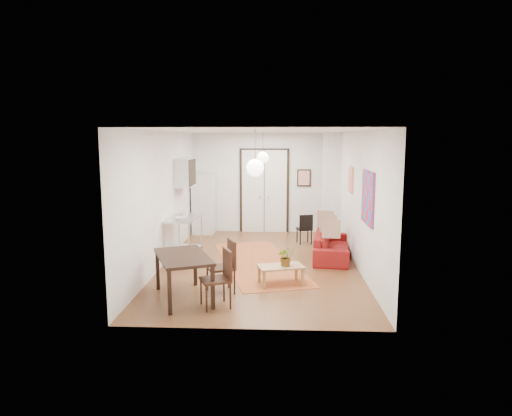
{
  "coord_description": "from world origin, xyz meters",
  "views": [
    {
      "loc": [
        0.38,
        -9.78,
        2.76
      ],
      "look_at": [
        -0.08,
        -0.04,
        1.25
      ],
      "focal_mm": 32.0,
      "sensor_mm": 36.0,
      "label": 1
    }
  ],
  "objects_px": {
    "black_side_chair": "(304,226)",
    "coffee_table": "(281,268)",
    "sofa": "(332,246)",
    "dining_chair_near": "(221,261)",
    "dining_chair_far": "(216,273)",
    "kitchen_counter": "(184,232)",
    "fridge": "(204,204)",
    "dining_table": "(183,260)"
  },
  "relations": [
    {
      "from": "dining_table",
      "to": "black_side_chair",
      "type": "height_order",
      "value": "black_side_chair"
    },
    {
      "from": "black_side_chair",
      "to": "coffee_table",
      "type": "bearing_deg",
      "value": 65.88
    },
    {
      "from": "dining_chair_near",
      "to": "dining_chair_far",
      "type": "distance_m",
      "value": 0.7
    },
    {
      "from": "coffee_table",
      "to": "kitchen_counter",
      "type": "relative_size",
      "value": 0.72
    },
    {
      "from": "coffee_table",
      "to": "dining_chair_far",
      "type": "bearing_deg",
      "value": -134.71
    },
    {
      "from": "fridge",
      "to": "black_side_chair",
      "type": "distance_m",
      "value": 3.06
    },
    {
      "from": "coffee_table",
      "to": "dining_chair_far",
      "type": "distance_m",
      "value": 1.55
    },
    {
      "from": "coffee_table",
      "to": "dining_table",
      "type": "relative_size",
      "value": 0.59
    },
    {
      "from": "kitchen_counter",
      "to": "black_side_chair",
      "type": "relative_size",
      "value": 1.65
    },
    {
      "from": "dining_table",
      "to": "fridge",
      "type": "bearing_deg",
      "value": 95.43
    },
    {
      "from": "fridge",
      "to": "dining_chair_near",
      "type": "xyz_separation_m",
      "value": [
        1.12,
        -4.99,
        -0.31
      ]
    },
    {
      "from": "sofa",
      "to": "coffee_table",
      "type": "xyz_separation_m",
      "value": [
        -1.2,
        -2.02,
        0.03
      ]
    },
    {
      "from": "dining_chair_far",
      "to": "kitchen_counter",
      "type": "bearing_deg",
      "value": 178.61
    },
    {
      "from": "dining_chair_far",
      "to": "sofa",
      "type": "bearing_deg",
      "value": 120.96
    },
    {
      "from": "sofa",
      "to": "black_side_chair",
      "type": "distance_m",
      "value": 1.61
    },
    {
      "from": "dining_table",
      "to": "dining_chair_near",
      "type": "height_order",
      "value": "dining_chair_near"
    },
    {
      "from": "kitchen_counter",
      "to": "fridge",
      "type": "bearing_deg",
      "value": 93.14
    },
    {
      "from": "kitchen_counter",
      "to": "fridge",
      "type": "xyz_separation_m",
      "value": [
        0.01,
        2.82,
        0.22
      ]
    },
    {
      "from": "kitchen_counter",
      "to": "dining_chair_far",
      "type": "xyz_separation_m",
      "value": [
        1.13,
        -2.87,
        -0.08
      ]
    },
    {
      "from": "fridge",
      "to": "dining_chair_far",
      "type": "height_order",
      "value": "fridge"
    },
    {
      "from": "kitchen_counter",
      "to": "dining_chair_near",
      "type": "xyz_separation_m",
      "value": [
        1.13,
        -2.17,
        -0.08
      ]
    },
    {
      "from": "kitchen_counter",
      "to": "dining_table",
      "type": "xyz_separation_m",
      "value": [
        0.53,
        -2.62,
        0.05
      ]
    },
    {
      "from": "coffee_table",
      "to": "dining_table",
      "type": "bearing_deg",
      "value": -153.56
    },
    {
      "from": "coffee_table",
      "to": "black_side_chair",
      "type": "xyz_separation_m",
      "value": [
        0.64,
        3.52,
        0.13
      ]
    },
    {
      "from": "sofa",
      "to": "fridge",
      "type": "distance_m",
      "value": 4.3
    },
    {
      "from": "coffee_table",
      "to": "fridge",
      "type": "distance_m",
      "value": 5.13
    },
    {
      "from": "dining_chair_near",
      "to": "black_side_chair",
      "type": "xyz_separation_m",
      "value": [
        1.72,
        3.91,
        -0.1
      ]
    },
    {
      "from": "sofa",
      "to": "coffee_table",
      "type": "height_order",
      "value": "sofa"
    },
    {
      "from": "fridge",
      "to": "dining_chair_far",
      "type": "relative_size",
      "value": 1.8
    },
    {
      "from": "dining_chair_near",
      "to": "dining_chair_far",
      "type": "xyz_separation_m",
      "value": [
        0.0,
        -0.7,
        0.0
      ]
    },
    {
      "from": "coffee_table",
      "to": "fridge",
      "type": "bearing_deg",
      "value": 115.5
    },
    {
      "from": "kitchen_counter",
      "to": "coffee_table",
      "type": "bearing_deg",
      "value": -35.54
    },
    {
      "from": "kitchen_counter",
      "to": "dining_table",
      "type": "distance_m",
      "value": 2.67
    },
    {
      "from": "fridge",
      "to": "dining_chair_near",
      "type": "distance_m",
      "value": 5.12
    },
    {
      "from": "dining_chair_near",
      "to": "kitchen_counter",
      "type": "bearing_deg",
      "value": -175.38
    },
    {
      "from": "sofa",
      "to": "kitchen_counter",
      "type": "height_order",
      "value": "kitchen_counter"
    },
    {
      "from": "coffee_table",
      "to": "sofa",
      "type": "bearing_deg",
      "value": 59.36
    },
    {
      "from": "dining_chair_near",
      "to": "dining_chair_far",
      "type": "height_order",
      "value": "same"
    },
    {
      "from": "kitchen_counter",
      "to": "fridge",
      "type": "height_order",
      "value": "fridge"
    },
    {
      "from": "dining_table",
      "to": "sofa",
      "type": "bearing_deg",
      "value": 44.8
    },
    {
      "from": "sofa",
      "to": "dining_chair_near",
      "type": "bearing_deg",
      "value": 144.65
    },
    {
      "from": "dining_chair_far",
      "to": "black_side_chair",
      "type": "distance_m",
      "value": 4.92
    }
  ]
}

